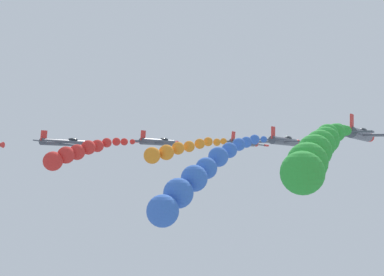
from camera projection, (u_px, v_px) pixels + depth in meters
name	position (u px, v px, depth m)	size (l,w,h in m)	color
airplane_lead	(244.00, 143.00, 74.32)	(9.54, 10.35, 2.55)	#474C56
smoke_trail_lead	(177.00, 150.00, 59.91)	(4.74, 16.84, 4.19)	orange
airplane_left_inner	(159.00, 142.00, 71.25)	(9.56, 10.35, 2.38)	#474C56
smoke_trail_left_inner	(77.00, 153.00, 57.14)	(3.46, 15.53, 4.84)	red
airplane_right_inner	(284.00, 141.00, 58.04)	(9.57, 10.35, 2.33)	#474C56
smoke_trail_right_inner	(197.00, 178.00, 37.85)	(2.73, 23.13, 8.47)	blue
airplane_left_outer	(65.00, 142.00, 68.44)	(9.53, 10.35, 2.61)	#474C56
airplane_right_outer	(360.00, 135.00, 43.62)	(9.57, 10.35, 2.33)	#474C56
smoke_trail_right_outer	(316.00, 153.00, 27.99)	(2.81, 16.81, 5.27)	green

